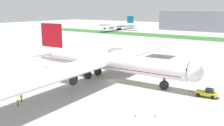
# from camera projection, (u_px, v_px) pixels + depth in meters

# --- Properties ---
(ground_plane) EXTENTS (600.00, 600.00, 0.00)m
(ground_plane) POSITION_uv_depth(u_px,v_px,m) (111.00, 81.00, 73.78)
(ground_plane) COLOR #ADAAA5
(ground_plane) RESTS_ON ground
(apron_taxi_line) EXTENTS (280.00, 0.36, 0.01)m
(apron_taxi_line) POSITION_uv_depth(u_px,v_px,m) (115.00, 80.00, 75.21)
(apron_taxi_line) COLOR yellow
(apron_taxi_line) RESTS_ON ground
(grass_median_strip) EXTENTS (320.00, 24.00, 0.10)m
(grass_median_strip) POSITION_uv_depth(u_px,v_px,m) (219.00, 39.00, 171.71)
(grass_median_strip) COLOR #2D6628
(grass_median_strip) RESTS_ON ground
(airliner_foreground) EXTENTS (57.92, 94.21, 15.55)m
(airliner_foreground) POSITION_uv_depth(u_px,v_px,m) (101.00, 61.00, 75.67)
(airliner_foreground) COLOR white
(airliner_foreground) RESTS_ON ground
(pushback_tug) EXTENTS (6.44, 2.62, 2.11)m
(pushback_tug) POSITION_uv_depth(u_px,v_px,m) (207.00, 93.00, 60.43)
(pushback_tug) COLOR yellow
(pushback_tug) RESTS_ON ground
(ground_crew_wingwalker_port) EXTENTS (0.43, 0.49, 1.62)m
(ground_crew_wingwalker_port) POSITION_uv_depth(u_px,v_px,m) (18.00, 102.00, 54.36)
(ground_crew_wingwalker_port) COLOR black
(ground_crew_wingwalker_port) RESTS_ON ground
(ground_crew_marshaller_front) EXTENTS (0.46, 0.52, 1.71)m
(ground_crew_marshaller_front) POSITION_uv_depth(u_px,v_px,m) (54.00, 71.00, 80.87)
(ground_crew_marshaller_front) COLOR black
(ground_crew_marshaller_front) RESTS_ON ground
(ground_crew_wingwalker_starboard) EXTENTS (0.34, 0.57, 1.67)m
(ground_crew_wingwalker_starboard) POSITION_uv_depth(u_px,v_px,m) (21.00, 97.00, 57.20)
(ground_crew_wingwalker_starboard) COLOR black
(ground_crew_wingwalker_starboard) RESTS_ON ground
(traffic_cone_near_nose) EXTENTS (0.36, 0.36, 0.58)m
(traffic_cone_near_nose) POSITION_uv_depth(u_px,v_px,m) (135.00, 115.00, 49.45)
(traffic_cone_near_nose) COLOR #F2590C
(traffic_cone_near_nose) RESTS_ON ground
(traffic_cone_starboard_wing) EXTENTS (0.36, 0.36, 0.58)m
(traffic_cone_starboard_wing) POSITION_uv_depth(u_px,v_px,m) (155.00, 116.00, 49.38)
(traffic_cone_starboard_wing) COLOR #F2590C
(traffic_cone_starboard_wing) RESTS_ON ground
(service_truck_baggage_loader) EXTENTS (6.26, 3.50, 2.86)m
(service_truck_baggage_loader) POSITION_uv_depth(u_px,v_px,m) (115.00, 50.00, 118.61)
(service_truck_baggage_loader) COLOR white
(service_truck_baggage_loader) RESTS_ON ground
(parked_airliner_far_left) EXTENTS (42.69, 68.37, 13.31)m
(parked_airliner_far_left) POSITION_uv_depth(u_px,v_px,m) (117.00, 25.00, 248.11)
(parked_airliner_far_left) COLOR white
(parked_airliner_far_left) RESTS_ON ground
(terminal_building) EXTENTS (107.44, 20.00, 18.00)m
(terminal_building) POSITION_uv_depth(u_px,v_px,m) (220.00, 21.00, 226.15)
(terminal_building) COLOR gray
(terminal_building) RESTS_ON ground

